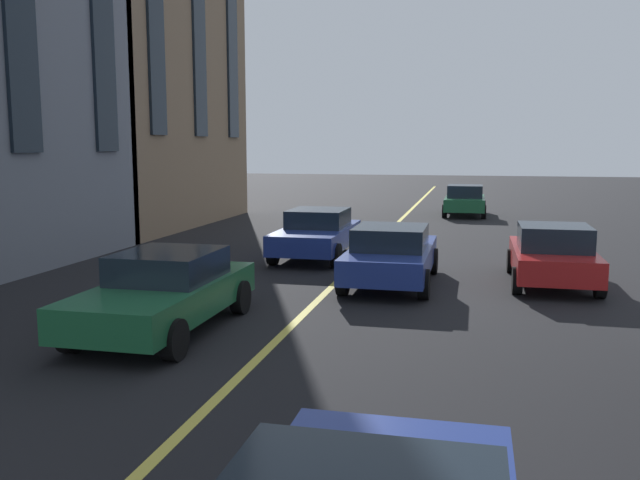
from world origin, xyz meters
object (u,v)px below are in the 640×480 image
object	(u,v)px
car_blue_trailing	(317,233)
car_red_near	(553,255)
car_green_parked_a	(165,291)
car_blue_oncoming	(391,254)
car_green_far	(465,200)

from	to	relation	value
car_blue_trailing	car_red_near	distance (m)	6.67
car_blue_trailing	car_green_parked_a	world-z (taller)	same
car_blue_oncoming	car_green_far	world-z (taller)	car_green_far
car_red_near	car_blue_trailing	bearing A→B (deg)	67.72
car_blue_trailing	car_green_far	bearing A→B (deg)	-17.12
car_green_far	car_blue_trailing	bearing A→B (deg)	162.88
car_green_parked_a	car_green_far	xyz separation A→B (m)	(20.86, -4.70, -0.00)
car_blue_trailing	car_blue_oncoming	xyz separation A→B (m)	(-3.31, -2.55, 0.00)
car_blue_trailing	car_green_far	world-z (taller)	car_green_far
car_green_parked_a	car_blue_oncoming	bearing A→B (deg)	-34.67
car_green_parked_a	car_green_far	world-z (taller)	car_green_far
car_blue_trailing	car_green_parked_a	xyz separation A→B (m)	(-8.12, 0.78, 0.00)
car_green_parked_a	car_blue_trailing	bearing A→B (deg)	-5.50
car_blue_trailing	car_green_far	xyz separation A→B (m)	(12.74, -3.92, -0.00)
car_red_near	car_blue_oncoming	world-z (taller)	car_red_near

